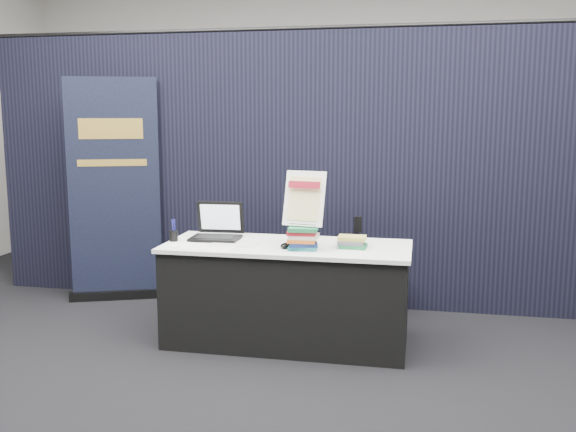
{
  "coord_description": "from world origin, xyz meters",
  "views": [
    {
      "loc": [
        0.94,
        -3.96,
        1.7
      ],
      "look_at": [
        0.01,
        0.55,
        0.96
      ],
      "focal_mm": 40.0,
      "sensor_mm": 36.0,
      "label": 1
    }
  ],
  "objects_px": {
    "display_table": "(287,294)",
    "pullup_banner": "(115,203)",
    "info_sign": "(304,199)",
    "book_stack_short": "(353,242)",
    "stacking_chair": "(372,260)",
    "laptop": "(217,230)",
    "book_stack_tall": "(303,238)"
  },
  "relations": [
    {
      "from": "display_table",
      "to": "book_stack_short",
      "type": "relative_size",
      "value": 9.08
    },
    {
      "from": "laptop",
      "to": "book_stack_short",
      "type": "bearing_deg",
      "value": -9.08
    },
    {
      "from": "book_stack_short",
      "to": "book_stack_tall",
      "type": "bearing_deg",
      "value": -157.13
    },
    {
      "from": "laptop",
      "to": "stacking_chair",
      "type": "distance_m",
      "value": 1.43
    },
    {
      "from": "book_stack_short",
      "to": "display_table",
      "type": "bearing_deg",
      "value": 178.43
    },
    {
      "from": "display_table",
      "to": "pullup_banner",
      "type": "relative_size",
      "value": 0.89
    },
    {
      "from": "display_table",
      "to": "book_stack_short",
      "type": "bearing_deg",
      "value": -1.57
    },
    {
      "from": "book_stack_short",
      "to": "info_sign",
      "type": "distance_m",
      "value": 0.47
    },
    {
      "from": "info_sign",
      "to": "pullup_banner",
      "type": "relative_size",
      "value": 0.2
    },
    {
      "from": "display_table",
      "to": "laptop",
      "type": "relative_size",
      "value": 4.79
    },
    {
      "from": "laptop",
      "to": "pullup_banner",
      "type": "bearing_deg",
      "value": 147.44
    },
    {
      "from": "book_stack_short",
      "to": "laptop",
      "type": "bearing_deg",
      "value": 173.17
    },
    {
      "from": "book_stack_tall",
      "to": "book_stack_short",
      "type": "xyz_separation_m",
      "value": [
        0.33,
        0.14,
        -0.04
      ]
    },
    {
      "from": "stacking_chair",
      "to": "laptop",
      "type": "bearing_deg",
      "value": -154.65
    },
    {
      "from": "laptop",
      "to": "pullup_banner",
      "type": "distance_m",
      "value": 1.39
    },
    {
      "from": "laptop",
      "to": "display_table",
      "type": "bearing_deg",
      "value": -13.44
    },
    {
      "from": "display_table",
      "to": "info_sign",
      "type": "relative_size",
      "value": 4.5
    },
    {
      "from": "laptop",
      "to": "book_stack_tall",
      "type": "xyz_separation_m",
      "value": [
        0.72,
        -0.27,
        0.02
      ]
    },
    {
      "from": "pullup_banner",
      "to": "info_sign",
      "type": "bearing_deg",
      "value": -47.44
    },
    {
      "from": "book_stack_short",
      "to": "stacking_chair",
      "type": "bearing_deg",
      "value": 85.1
    },
    {
      "from": "laptop",
      "to": "pullup_banner",
      "type": "height_order",
      "value": "pullup_banner"
    },
    {
      "from": "stacking_chair",
      "to": "info_sign",
      "type": "bearing_deg",
      "value": -121.42
    },
    {
      "from": "laptop",
      "to": "info_sign",
      "type": "height_order",
      "value": "info_sign"
    },
    {
      "from": "display_table",
      "to": "stacking_chair",
      "type": "xyz_separation_m",
      "value": [
        0.56,
        0.9,
        0.08
      ]
    },
    {
      "from": "display_table",
      "to": "book_stack_short",
      "type": "xyz_separation_m",
      "value": [
        0.48,
        -0.01,
        0.41
      ]
    },
    {
      "from": "book_stack_short",
      "to": "pullup_banner",
      "type": "xyz_separation_m",
      "value": [
        -2.25,
        0.83,
        0.11
      ]
    },
    {
      "from": "laptop",
      "to": "pullup_banner",
      "type": "relative_size",
      "value": 0.19
    },
    {
      "from": "display_table",
      "to": "book_stack_short",
      "type": "distance_m",
      "value": 0.64
    },
    {
      "from": "pullup_banner",
      "to": "stacking_chair",
      "type": "distance_m",
      "value": 2.37
    },
    {
      "from": "book_stack_tall",
      "to": "stacking_chair",
      "type": "relative_size",
      "value": 0.27
    },
    {
      "from": "display_table",
      "to": "pullup_banner",
      "type": "bearing_deg",
      "value": 155.32
    },
    {
      "from": "pullup_banner",
      "to": "book_stack_tall",
      "type": "bearing_deg",
      "value": -48.17
    }
  ]
}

